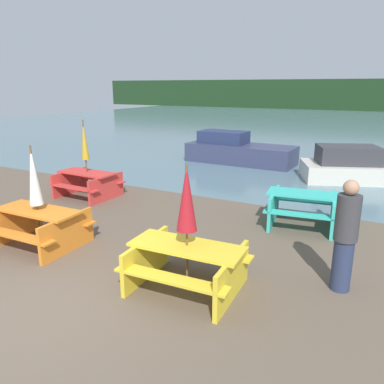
# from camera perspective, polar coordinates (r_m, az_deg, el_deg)

# --- Properties ---
(ground_plane) EXTENTS (60.00, 60.00, 0.00)m
(ground_plane) POSITION_cam_1_polar(r_m,az_deg,el_deg) (6.06, -23.56, -16.52)
(ground_plane) COLOR brown
(water) EXTENTS (60.00, 50.00, 0.00)m
(water) POSITION_cam_1_polar(r_m,az_deg,el_deg) (34.79, 21.17, 9.68)
(water) COLOR slate
(water) RESTS_ON ground_plane
(far_treeline) EXTENTS (80.00, 1.60, 4.00)m
(far_treeline) POSITION_cam_1_polar(r_m,az_deg,el_deg) (54.57, 24.19, 13.35)
(far_treeline) COLOR #193319
(far_treeline) RESTS_ON water
(picnic_table_yellow) EXTENTS (1.84, 1.46, 0.74)m
(picnic_table_yellow) POSITION_cam_1_polar(r_m,az_deg,el_deg) (5.97, -0.78, -10.62)
(picnic_table_yellow) COLOR yellow
(picnic_table_yellow) RESTS_ON ground_plane
(picnic_table_orange) EXTENTS (1.79, 1.43, 0.76)m
(picnic_table_orange) POSITION_cam_1_polar(r_m,az_deg,el_deg) (8.11, -22.25, -4.50)
(picnic_table_orange) COLOR orange
(picnic_table_orange) RESTS_ON ground_plane
(picnic_table_red) EXTENTS (1.72, 1.42, 0.74)m
(picnic_table_red) POSITION_cam_1_polar(r_m,az_deg,el_deg) (11.21, -15.63, 1.49)
(picnic_table_red) COLOR red
(picnic_table_red) RESTS_ON ground_plane
(picnic_table_teal) EXTENTS (1.76, 1.58, 0.79)m
(picnic_table_teal) POSITION_cam_1_polar(r_m,az_deg,el_deg) (8.89, 16.52, -2.12)
(picnic_table_teal) COLOR #33B7A8
(picnic_table_teal) RESTS_ON ground_plane
(umbrella_crimson) EXTENTS (0.32, 0.32, 2.02)m
(umbrella_crimson) POSITION_cam_1_polar(r_m,az_deg,el_deg) (5.58, -0.82, -1.04)
(umbrella_crimson) COLOR brown
(umbrella_crimson) RESTS_ON ground_plane
(umbrella_gold) EXTENTS (0.21, 0.21, 2.21)m
(umbrella_gold) POSITION_cam_1_polar(r_m,az_deg,el_deg) (10.99, -16.08, 7.48)
(umbrella_gold) COLOR brown
(umbrella_gold) RESTS_ON ground_plane
(umbrella_white) EXTENTS (0.27, 0.27, 2.03)m
(umbrella_white) POSITION_cam_1_polar(r_m,az_deg,el_deg) (7.85, -22.99, 2.24)
(umbrella_white) COLOR brown
(umbrella_white) RESTS_ON ground_plane
(boat) EXTENTS (4.77, 3.30, 1.17)m
(boat) POSITION_cam_1_polar(r_m,az_deg,el_deg) (13.98, 24.84, 3.32)
(boat) COLOR beige
(boat) RESTS_ON water
(boat_second) EXTENTS (4.51, 1.83, 1.28)m
(boat_second) POSITION_cam_1_polar(r_m,az_deg,el_deg) (15.88, 6.97, 6.25)
(boat_second) COLOR #333856
(boat_second) RESTS_ON water
(person) EXTENTS (0.36, 0.36, 1.79)m
(person) POSITION_cam_1_polar(r_m,az_deg,el_deg) (6.21, 22.33, -6.27)
(person) COLOR #283351
(person) RESTS_ON ground_plane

